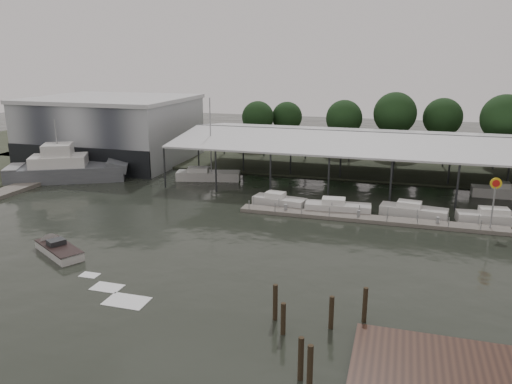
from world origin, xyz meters
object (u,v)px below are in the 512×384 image
(white_sailboat, at_px, (207,175))
(shell_fuel_sign, at_px, (495,194))
(speedboat_underway, at_px, (57,248))
(grey_trawler, at_px, (68,169))

(white_sailboat, bearing_deg, shell_fuel_sign, -32.22)
(shell_fuel_sign, height_order, speedboat_underway, shell_fuel_sign)
(grey_trawler, bearing_deg, speedboat_underway, -82.69)
(shell_fuel_sign, bearing_deg, white_sailboat, 161.27)
(shell_fuel_sign, bearing_deg, speedboat_underway, -155.98)
(shell_fuel_sign, xyz_separation_m, speedboat_underway, (-38.07, -16.97, -3.53))
(grey_trawler, xyz_separation_m, white_sailboat, (18.75, 5.71, -0.94))
(white_sailboat, bearing_deg, grey_trawler, -176.54)
(shell_fuel_sign, xyz_separation_m, grey_trawler, (-53.91, 6.21, -2.35))
(grey_trawler, height_order, speedboat_underway, grey_trawler)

